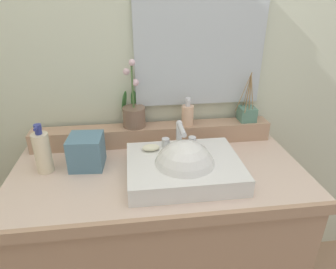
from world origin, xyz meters
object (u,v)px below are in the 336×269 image
object	(u,v)px
potted_plant	(134,113)
reed_diffuser	(247,113)
soap_dispenser	(188,114)
lotion_bottle	(43,152)
soap_bar	(151,148)
tissue_box	(87,151)
sink_basin	(184,169)

from	to	relation	value
potted_plant	reed_diffuser	world-z (taller)	potted_plant
potted_plant	soap_dispenser	bearing A→B (deg)	-4.52
potted_plant	lotion_bottle	xyz separation A→B (m)	(-0.36, -0.20, -0.07)
potted_plant	soap_bar	bearing A→B (deg)	-73.99
potted_plant	soap_dispenser	world-z (taller)	potted_plant
potted_plant	tissue_box	xyz separation A→B (m)	(-0.20, -0.18, -0.09)
soap_dispenser	lotion_bottle	xyz separation A→B (m)	(-0.60, -0.18, -0.05)
soap_bar	lotion_bottle	size ratio (longest dim) A/B	0.35
sink_basin	reed_diffuser	distance (m)	0.48
sink_basin	potted_plant	xyz separation A→B (m)	(-0.18, 0.31, 0.12)
soap_dispenser	tissue_box	distance (m)	0.47
potted_plant	soap_dispenser	distance (m)	0.24
sink_basin	soap_dispenser	bearing A→B (deg)	77.20
soap_dispenser	tissue_box	size ratio (longest dim) A/B	0.99
soap_bar	potted_plant	bearing A→B (deg)	106.01
sink_basin	soap_dispenser	size ratio (longest dim) A/B	3.29
reed_diffuser	tissue_box	distance (m)	0.75
lotion_bottle	soap_bar	bearing A→B (deg)	-1.25
soap_bar	sink_basin	bearing A→B (deg)	-40.93
soap_bar	soap_dispenser	bearing A→B (deg)	45.80
sink_basin	lotion_bottle	bearing A→B (deg)	168.28
potted_plant	tissue_box	distance (m)	0.28
tissue_box	reed_diffuser	bearing A→B (deg)	13.57
soap_dispenser	potted_plant	bearing A→B (deg)	175.48
sink_basin	tissue_box	world-z (taller)	sink_basin
soap_dispenser	soap_bar	bearing A→B (deg)	-134.20
potted_plant	reed_diffuser	bearing A→B (deg)	-0.50
soap_bar	lotion_bottle	distance (m)	0.42
soap_bar	reed_diffuser	world-z (taller)	reed_diffuser
soap_dispenser	tissue_box	world-z (taller)	soap_dispenser
sink_basin	lotion_bottle	distance (m)	0.55
potted_plant	lotion_bottle	size ratio (longest dim) A/B	1.53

